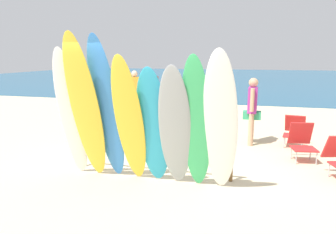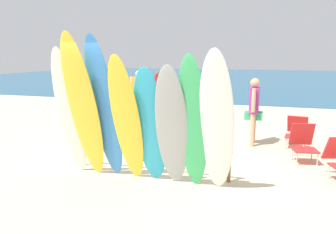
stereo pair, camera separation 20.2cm
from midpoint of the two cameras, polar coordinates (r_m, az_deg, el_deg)
name	(u,v)px [view 2 (the right image)]	position (r m, az deg, el deg)	size (l,w,h in m)	color
ground	(228,94)	(19.85, 11.11, 4.15)	(60.00, 60.00, 0.00)	beige
ocean_water	(244,77)	(35.25, 13.74, 6.96)	(60.00, 40.00, 0.02)	#235B7F
surfboard_rack	(150,150)	(6.22, -2.30, -5.93)	(3.19, 0.07, 0.60)	brown
surfboard_white_0	(70,114)	(6.12, -16.40, 0.54)	(0.47, 0.07, 2.53)	white
surfboard_yellow_1	(84,109)	(5.82, -14.02, 1.35)	(0.56, 0.06, 2.81)	yellow
surfboard_blue_2	(105,110)	(5.75, -10.39, 1.22)	(0.53, 0.07, 2.75)	#337AD1
surfboard_yellow_3	(127,121)	(5.55, -6.44, -0.78)	(0.52, 0.06, 2.44)	yellow
surfboard_teal_4	(150,127)	(5.51, -2.16, -1.85)	(0.58, 0.07, 2.20)	#289EC6
surfboard_grey_5	(172,128)	(5.34, 1.77, -2.03)	(0.56, 0.08, 2.25)	#999EA3
surfboard_green_6	(193,125)	(5.25, 5.58, -1.43)	(0.50, 0.06, 2.40)	#38B266
surfboard_white_7	(217,124)	(5.15, 9.87, -1.28)	(0.57, 0.08, 2.50)	white
beachgoer_strolling	(139,90)	(12.31, -4.85, 4.93)	(0.65, 0.29, 1.74)	beige
beachgoer_near_rack	(157,86)	(14.41, -1.57, 5.53)	(0.44, 0.48, 1.60)	brown
beachgoer_photographing	(254,107)	(8.43, 15.91, 1.77)	(0.45, 0.66, 1.74)	tan
beach_chair_red	(303,142)	(7.61, 23.92, -4.10)	(0.60, 0.72, 0.84)	#B7B7BC
beach_chair_blue	(297,130)	(8.75, 22.82, -2.23)	(0.61, 0.82, 0.79)	#B7B7BC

